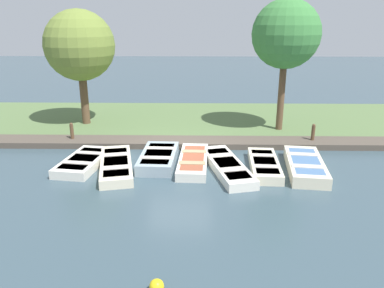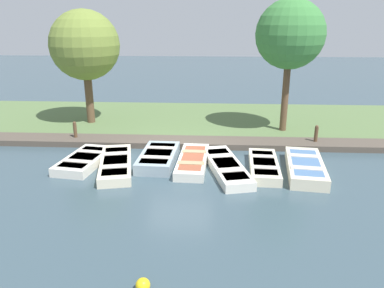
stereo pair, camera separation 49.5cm
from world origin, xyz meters
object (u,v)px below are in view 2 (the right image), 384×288
Objects in this scene: mooring_post_far at (316,136)px; buoy at (143,285)px; rowboat_4 at (226,166)px; park_tree_far_left at (85,46)px; rowboat_0 at (84,160)px; rowboat_1 at (116,164)px; rowboat_2 at (158,157)px; park_tree_left at (290,35)px; mooring_post_near at (75,132)px; rowboat_3 at (193,161)px; rowboat_5 at (264,166)px; rowboat_6 at (305,167)px.

mooring_post_far is 3.23× the size of buoy.
rowboat_4 is 0.68× the size of park_tree_far_left.
rowboat_1 is (0.29, 1.22, 0.00)m from rowboat_0.
rowboat_0 is 2.66m from rowboat_2.
park_tree_left is at bearing -152.87° from mooring_post_far.
mooring_post_near is at bearing -146.05° from rowboat_0.
rowboat_4 is at bearing -53.47° from mooring_post_far.
rowboat_2 is at bearing -96.40° from rowboat_3.
rowboat_5 is at bearing 153.78° from buoy.
rowboat_0 is 5.08m from rowboat_4.
buoy is at bearing -23.09° from rowboat_5.
mooring_post_near is 4.37m from park_tree_far_left.
mooring_post_far is (-2.32, 4.90, 0.30)m from rowboat_3.
park_tree_far_left reaches higher than rowboat_6.
rowboat_3 is at bearing 174.86° from buoy.
rowboat_6 is at bearing -20.40° from mooring_post_far.
rowboat_6 is 0.55× the size of park_tree_left.
mooring_post_near reaches higher than rowboat_5.
buoy is (6.26, -3.08, -0.03)m from rowboat_5.
park_tree_far_left is (-11.72, -4.72, 3.66)m from buoy.
rowboat_5 is at bearing 81.16° from rowboat_4.
rowboat_1 is 2.72m from rowboat_3.
mooring_post_near reaches higher than rowboat_2.
rowboat_1 is at bearing -103.64° from rowboat_4.
rowboat_3 is 0.84× the size of rowboat_4.
rowboat_1 reaches higher than rowboat_4.
rowboat_5 is at bearing 96.44° from rowboat_0.
rowboat_5 reaches higher than rowboat_1.
rowboat_6 is 0.59× the size of park_tree_far_left.
park_tree_far_left is at bearing -121.85° from rowboat_5.
mooring_post_far is at bearing 140.86° from rowboat_5.
park_tree_far_left is at bearing -114.14° from rowboat_6.
rowboat_2 is at bearing -174.36° from buoy.
park_tree_left is at bearing 102.15° from mooring_post_near.
rowboat_2 reaches higher than rowboat_5.
rowboat_3 is 5.60m from mooring_post_near.
rowboat_0 is 7.25m from buoy.
rowboat_6 is 6.26m from park_tree_left.
rowboat_1 is 3.77× the size of mooring_post_far.
rowboat_0 is 6.39m from rowboat_5.
mooring_post_far is 11.11m from park_tree_far_left.
rowboat_1 is 5.17m from rowboat_5.
park_tree_far_left is at bearing -144.15° from rowboat_4.
rowboat_4 is at bearing 163.98° from buoy.
rowboat_5 is (-0.10, 5.17, 0.00)m from rowboat_1.
rowboat_0 is at bearing -74.36° from mooring_post_far.
park_tree_left reaches higher than rowboat_3.
park_tree_left reaches higher than mooring_post_far.
mooring_post_near reaches higher than rowboat_6.
rowboat_4 is (0.64, 2.44, -0.05)m from rowboat_2.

